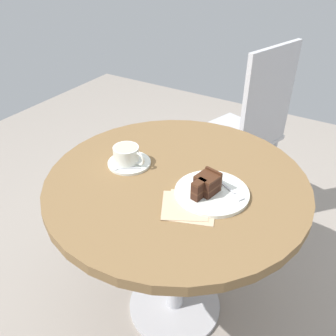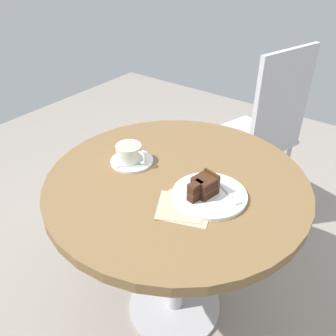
# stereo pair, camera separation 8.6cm
# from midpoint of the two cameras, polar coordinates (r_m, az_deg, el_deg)

# --- Properties ---
(ground_plane) EXTENTS (4.40, 4.40, 0.01)m
(ground_plane) POSITION_cam_midpoint_polar(r_m,az_deg,el_deg) (1.66, -0.52, -21.27)
(ground_plane) COLOR gray
(ground_plane) RESTS_ON ground
(cafe_table) EXTENTS (0.87, 0.87, 0.68)m
(cafe_table) POSITION_cam_midpoint_polar(r_m,az_deg,el_deg) (1.23, -0.66, -5.63)
(cafe_table) COLOR brown
(cafe_table) RESTS_ON ground
(saucer) EXTENTS (0.15, 0.15, 0.01)m
(saucer) POSITION_cam_midpoint_polar(r_m,az_deg,el_deg) (1.25, -8.19, 0.78)
(saucer) COLOR silver
(saucer) RESTS_ON cafe_table
(coffee_cup) EXTENTS (0.12, 0.09, 0.06)m
(coffee_cup) POSITION_cam_midpoint_polar(r_m,az_deg,el_deg) (1.23, -8.64, 2.10)
(coffee_cup) COLOR silver
(coffee_cup) RESTS_ON saucer
(teaspoon) EXTENTS (0.08, 0.06, 0.00)m
(teaspoon) POSITION_cam_midpoint_polar(r_m,az_deg,el_deg) (1.21, -9.30, -0.12)
(teaspoon) COLOR #B7B7BC
(teaspoon) RESTS_ON saucer
(cake_plate) EXTENTS (0.23, 0.23, 0.01)m
(cake_plate) POSITION_cam_midpoint_polar(r_m,az_deg,el_deg) (1.10, 4.81, -4.01)
(cake_plate) COLOR silver
(cake_plate) RESTS_ON cafe_table
(cake_slice) EXTENTS (0.07, 0.10, 0.07)m
(cake_slice) POSITION_cam_midpoint_polar(r_m,az_deg,el_deg) (1.07, 3.88, -2.67)
(cake_slice) COLOR #381E14
(cake_slice) RESTS_ON cake_plate
(fork) EXTENTS (0.12, 0.08, 0.00)m
(fork) POSITION_cam_midpoint_polar(r_m,az_deg,el_deg) (1.10, 7.93, -3.74)
(fork) COLOR #B7B7BC
(fork) RESTS_ON cake_plate
(napkin) EXTENTS (0.20, 0.19, 0.00)m
(napkin) POSITION_cam_midpoint_polar(r_m,az_deg,el_deg) (1.05, 0.89, -6.21)
(napkin) COLOR tan
(napkin) RESTS_ON cafe_table
(cafe_chair) EXTENTS (0.48, 0.48, 0.95)m
(cafe_chair) POSITION_cam_midpoint_polar(r_m,az_deg,el_deg) (1.84, 11.69, 7.03)
(cafe_chair) COLOR #BCBCC1
(cafe_chair) RESTS_ON ground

